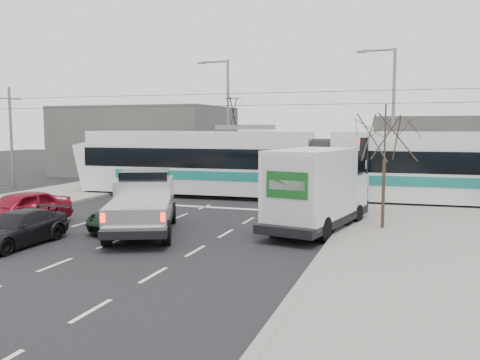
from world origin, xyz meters
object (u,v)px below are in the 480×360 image
(silver_pickup, at_px, (144,202))
(box_truck, at_px, (316,191))
(dark_car, at_px, (17,229))
(bare_tree, at_px, (385,138))
(traffic_signal, at_px, (364,158))
(street_lamp_near, at_px, (390,113))
(street_lamp_far, at_px, (226,115))
(navy_pickup, at_px, (339,197))
(red_car, at_px, (19,209))
(tram, at_px, (321,164))
(green_car, at_px, (129,214))

(silver_pickup, xyz_separation_m, box_truck, (6.64, 2.30, 0.46))
(box_truck, height_order, dark_car, box_truck)
(bare_tree, height_order, traffic_signal, bare_tree)
(bare_tree, relative_size, street_lamp_near, 0.56)
(street_lamp_far, bearing_deg, box_truck, -57.25)
(street_lamp_far, bearing_deg, dark_car, -91.39)
(bare_tree, xyz_separation_m, dark_car, (-12.28, -6.79, -3.18))
(street_lamp_near, bearing_deg, dark_car, -123.25)
(bare_tree, bearing_deg, navy_pickup, 132.53)
(red_car, bearing_deg, dark_car, -38.38)
(tram, xyz_separation_m, red_car, (-10.74, -11.78, -1.32))
(tram, distance_m, dark_car, 16.81)
(bare_tree, relative_size, silver_pickup, 0.71)
(street_lamp_near, bearing_deg, silver_pickup, -121.46)
(bare_tree, xyz_separation_m, box_truck, (-2.58, -0.81, -2.13))
(street_lamp_near, relative_size, silver_pickup, 1.28)
(bare_tree, distance_m, red_car, 15.44)
(navy_pickup, bearing_deg, traffic_signal, 68.89)
(traffic_signal, bearing_deg, navy_pickup, -118.05)
(street_lamp_far, relative_size, green_car, 2.04)
(silver_pickup, relative_size, green_car, 1.59)
(bare_tree, xyz_separation_m, street_lamp_far, (-11.79, 13.50, 1.32))
(green_car, height_order, dark_car, dark_car)
(bare_tree, bearing_deg, traffic_signal, 105.76)
(bare_tree, bearing_deg, red_car, -164.26)
(tram, bearing_deg, green_car, -123.31)
(tram, relative_size, box_truck, 4.13)
(street_lamp_near, relative_size, tram, 0.31)
(traffic_signal, xyz_separation_m, green_car, (-8.99, -6.78, -2.13))
(tram, height_order, silver_pickup, tram)
(tram, distance_m, red_car, 15.99)
(red_car, bearing_deg, traffic_signal, 42.05)
(dark_car, bearing_deg, green_car, 62.09)
(bare_tree, xyz_separation_m, navy_pickup, (-2.06, 2.25, -2.76))
(street_lamp_near, xyz_separation_m, red_car, (-14.29, -15.61, -4.33))
(traffic_signal, bearing_deg, street_lamp_far, 138.28)
(bare_tree, xyz_separation_m, green_car, (-10.11, -2.78, -3.18))
(bare_tree, relative_size, box_truck, 0.71)
(silver_pickup, xyz_separation_m, green_car, (-0.89, 0.32, -0.59))
(traffic_signal, xyz_separation_m, street_lamp_far, (-10.66, 9.50, 2.37))
(dark_car, bearing_deg, navy_pickup, 41.94)
(bare_tree, relative_size, green_car, 1.13)
(silver_pickup, bearing_deg, box_truck, -4.43)
(green_car, relative_size, red_car, 0.97)
(bare_tree, relative_size, red_car, 1.09)
(traffic_signal, distance_m, tram, 4.61)
(street_lamp_far, relative_size, tram, 0.31)
(traffic_signal, bearing_deg, silver_pickup, -138.73)
(street_lamp_far, distance_m, red_car, 18.35)
(red_car, bearing_deg, bare_tree, 26.71)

